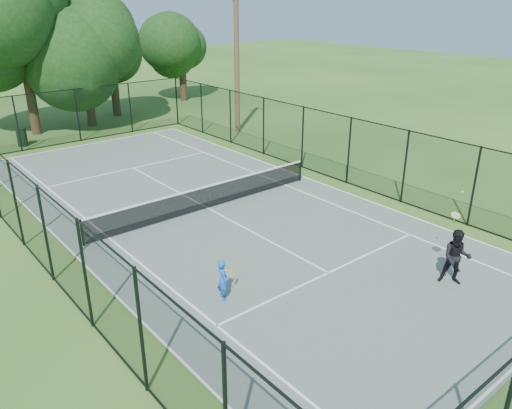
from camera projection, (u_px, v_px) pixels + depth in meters
ground at (208, 210)px, 19.57m from camera, size 120.00×120.00×0.00m
tennis_court at (208, 209)px, 19.56m from camera, size 11.00×24.00×0.06m
tennis_net at (208, 196)px, 19.35m from camera, size 10.08×0.08×0.95m
fence at (207, 174)px, 18.99m from camera, size 13.10×26.10×3.00m
tree_near_left at (20, 33)px, 28.12m from camera, size 7.26×7.26×9.47m
tree_near_mid at (83, 51)px, 30.54m from camera, size 5.76×5.76×7.53m
tree_near_right at (110, 48)px, 33.32m from camera, size 5.16×5.16×7.12m
tree_far_right at (181, 50)px, 38.64m from camera, size 4.74×4.74×6.27m
trash_bin_right at (22, 137)px, 27.69m from camera, size 0.58×0.58×1.02m
utility_pole at (237, 61)px, 29.24m from camera, size 1.40×0.30×8.34m
player_blue at (223, 280)px, 13.49m from camera, size 0.79×0.50×1.19m
player_black at (456, 257)px, 14.16m from camera, size 1.12×1.02×2.58m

